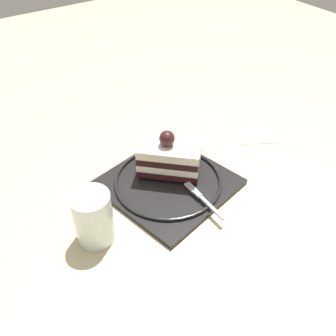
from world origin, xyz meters
name	(u,v)px	position (x,y,z in m)	size (l,w,h in m)	color
ground_plane	(161,184)	(0.00, 0.00, 0.00)	(2.40, 2.40, 0.00)	#B8AD87
dessert_plate	(168,182)	(-0.01, 0.01, 0.01)	(0.28, 0.28, 0.02)	black
cake_slice	(169,157)	(-0.03, -0.01, 0.05)	(0.14, 0.14, 0.10)	#331217
fork	(203,199)	(-0.03, 0.10, 0.02)	(0.01, 0.12, 0.00)	silver
drink_glass_near	(94,220)	(0.17, 0.05, 0.05)	(0.07, 0.07, 0.10)	white
folded_napkin	(261,137)	(-0.29, 0.00, 0.00)	(0.10, 0.05, 0.00)	white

